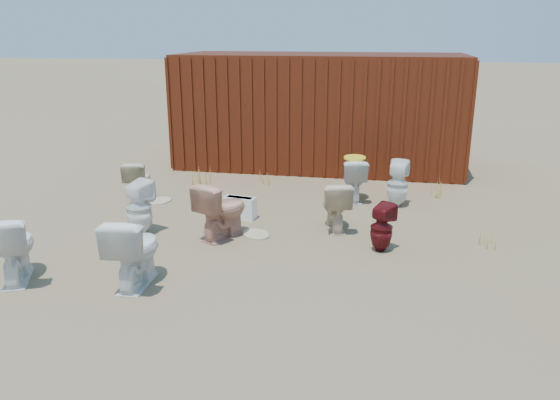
% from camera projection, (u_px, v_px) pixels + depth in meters
% --- Properties ---
extents(ground, '(100.00, 100.00, 0.00)m').
position_uv_depth(ground, '(272.00, 252.00, 7.38)').
color(ground, brown).
rests_on(ground, ground).
extents(shipping_container, '(6.00, 2.40, 2.40)m').
position_uv_depth(shipping_container, '(320.00, 110.00, 11.90)').
color(shipping_container, '#4E1C0D').
rests_on(shipping_container, ground).
extents(toilet_front_a, '(0.78, 0.94, 0.84)m').
position_uv_depth(toilet_front_a, '(12.00, 247.00, 6.42)').
color(toilet_front_a, white).
rests_on(toilet_front_a, ground).
extents(toilet_front_pink, '(0.77, 0.94, 0.83)m').
position_uv_depth(toilet_front_pink, '(222.00, 210.00, 7.78)').
color(toilet_front_pink, tan).
rests_on(toilet_front_pink, ground).
extents(toilet_front_c, '(0.52, 0.87, 0.86)m').
position_uv_depth(toilet_front_c, '(134.00, 250.00, 6.30)').
color(toilet_front_c, white).
rests_on(toilet_front_c, ground).
extents(toilet_front_maroon, '(0.42, 0.42, 0.66)m').
position_uv_depth(toilet_front_maroon, '(382.00, 228.00, 7.31)').
color(toilet_front_maroon, '#5C0F13').
rests_on(toilet_front_maroon, ground).
extents(toilet_back_a, '(0.47, 0.48, 0.81)m').
position_uv_depth(toilet_back_a, '(139.00, 208.00, 7.90)').
color(toilet_back_a, white).
rests_on(toilet_back_a, ground).
extents(toilet_back_beige_left, '(0.50, 0.75, 0.71)m').
position_uv_depth(toilet_back_beige_left, '(138.00, 180.00, 9.55)').
color(toilet_back_beige_left, beige).
rests_on(toilet_back_beige_left, ground).
extents(toilet_back_beige_right, '(0.59, 0.82, 0.75)m').
position_uv_depth(toilet_back_beige_right, '(335.00, 205.00, 8.12)').
color(toilet_back_beige_right, beige).
rests_on(toilet_back_beige_right, ground).
extents(toilet_back_yellowlid, '(0.53, 0.79, 0.75)m').
position_uv_depth(toilet_back_yellowlid, '(354.00, 179.00, 9.54)').
color(toilet_back_yellowlid, white).
rests_on(toilet_back_yellowlid, ground).
extents(toilet_back_e, '(0.42, 0.42, 0.79)m').
position_uv_depth(toilet_back_e, '(397.00, 184.00, 9.19)').
color(toilet_back_e, white).
rests_on(toilet_back_e, ground).
extents(yellow_lid, '(0.38, 0.47, 0.02)m').
position_uv_depth(yellow_lid, '(355.00, 158.00, 9.43)').
color(yellow_lid, yellow).
rests_on(yellow_lid, toilet_back_yellowlid).
extents(loose_tank, '(0.53, 0.28, 0.35)m').
position_uv_depth(loose_tank, '(240.00, 208.00, 8.65)').
color(loose_tank, white).
rests_on(loose_tank, ground).
extents(loose_lid_near, '(0.50, 0.58, 0.02)m').
position_uv_depth(loose_lid_near, '(159.00, 201.00, 9.54)').
color(loose_lid_near, '#C8B891').
rests_on(loose_lid_near, ground).
extents(loose_lid_far, '(0.58, 0.59, 0.02)m').
position_uv_depth(loose_lid_far, '(256.00, 234.00, 7.97)').
color(loose_lid_far, tan).
rests_on(loose_lid_far, ground).
extents(weed_clump_a, '(0.36, 0.36, 0.32)m').
position_uv_depth(weed_clump_a, '(202.00, 177.00, 10.50)').
color(weed_clump_a, '#AB9B44').
rests_on(weed_clump_a, ground).
extents(weed_clump_b, '(0.32, 0.32, 0.26)m').
position_uv_depth(weed_clump_b, '(340.00, 193.00, 9.56)').
color(weed_clump_b, '#AB9B44').
rests_on(weed_clump_b, ground).
extents(weed_clump_c, '(0.36, 0.36, 0.34)m').
position_uv_depth(weed_clump_c, '(437.00, 187.00, 9.82)').
color(weed_clump_c, '#AB9B44').
rests_on(weed_clump_c, ground).
extents(weed_clump_d, '(0.30, 0.30, 0.24)m').
position_uv_depth(weed_clump_d, '(264.00, 178.00, 10.64)').
color(weed_clump_d, '#AB9B44').
rests_on(weed_clump_d, ground).
extents(weed_clump_e, '(0.34, 0.34, 0.26)m').
position_uv_depth(weed_clump_e, '(398.00, 182.00, 10.31)').
color(weed_clump_e, '#AB9B44').
rests_on(weed_clump_e, ground).
extents(weed_clump_f, '(0.28, 0.28, 0.22)m').
position_uv_depth(weed_clump_f, '(486.00, 239.00, 7.54)').
color(weed_clump_f, '#AB9B44').
rests_on(weed_clump_f, ground).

